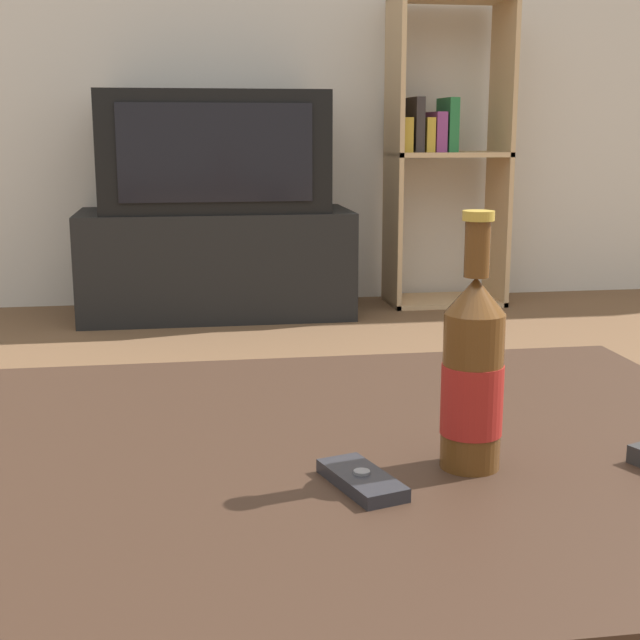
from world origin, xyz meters
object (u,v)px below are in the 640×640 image
(tv_stand, at_px, (216,263))
(beer_bottle, at_px, (473,375))
(bookshelf, at_px, (443,148))
(television, at_px, (214,151))
(cell_phone, at_px, (362,480))

(tv_stand, bearing_deg, beer_bottle, -86.76)
(tv_stand, height_order, bookshelf, bookshelf)
(television, xyz_separation_m, beer_bottle, (0.16, -2.79, -0.16))
(beer_bottle, relative_size, cell_phone, 2.26)
(beer_bottle, bearing_deg, cell_phone, -163.80)
(bookshelf, xyz_separation_m, beer_bottle, (-0.82, -2.89, -0.17))
(television, relative_size, cell_phone, 7.42)
(tv_stand, xyz_separation_m, bookshelf, (0.98, 0.10, 0.46))
(beer_bottle, bearing_deg, television, 93.24)
(tv_stand, xyz_separation_m, television, (0.00, -0.00, 0.45))
(bookshelf, bearing_deg, cell_phone, -107.93)
(bookshelf, distance_m, beer_bottle, 3.01)
(beer_bottle, bearing_deg, bookshelf, 74.12)
(cell_phone, bearing_deg, television, 73.67)
(bookshelf, relative_size, cell_phone, 10.79)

